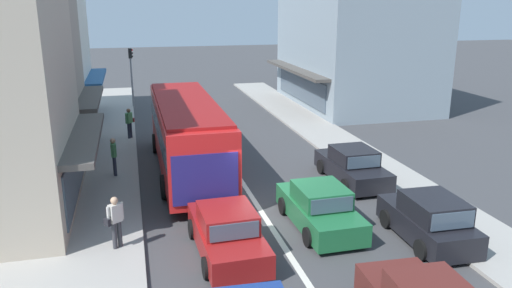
{
  "coord_description": "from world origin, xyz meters",
  "views": [
    {
      "loc": [
        -4.25,
        -16.22,
        7.29
      ],
      "look_at": [
        0.96,
        4.44,
        1.2
      ],
      "focal_mm": 35.0,
      "sensor_mm": 36.0,
      "label": 1
    }
  ],
  "objects_px": {
    "traffic_light_downstreet": "(131,68)",
    "pedestrian_with_handbag_near": "(129,121)",
    "sedan_queue_far_back": "(320,208)",
    "pedestrian_far_walker": "(114,154)",
    "city_bus": "(187,131)",
    "parked_sedan_kerb_second": "(352,166)",
    "sedan_adjacent_lane_lead": "(227,233)",
    "pedestrian_browsing_midblock": "(115,219)",
    "parked_hatchback_kerb_front": "(429,220)"
  },
  "relations": [
    {
      "from": "city_bus",
      "to": "traffic_light_downstreet",
      "type": "bearing_deg",
      "value": 98.19
    },
    {
      "from": "sedan_adjacent_lane_lead",
      "to": "pedestrian_with_handbag_near",
      "type": "xyz_separation_m",
      "value": [
        -2.7,
        13.79,
        0.4
      ]
    },
    {
      "from": "city_bus",
      "to": "pedestrian_with_handbag_near",
      "type": "xyz_separation_m",
      "value": [
        -2.45,
        6.03,
        -0.81
      ]
    },
    {
      "from": "pedestrian_far_walker",
      "to": "parked_sedan_kerb_second",
      "type": "bearing_deg",
      "value": -16.62
    },
    {
      "from": "sedan_adjacent_lane_lead",
      "to": "pedestrian_far_walker",
      "type": "height_order",
      "value": "pedestrian_far_walker"
    },
    {
      "from": "sedan_adjacent_lane_lead",
      "to": "sedan_queue_far_back",
      "type": "distance_m",
      "value": 3.51
    },
    {
      "from": "traffic_light_downstreet",
      "to": "pedestrian_browsing_midblock",
      "type": "relative_size",
      "value": 2.58
    },
    {
      "from": "sedan_adjacent_lane_lead",
      "to": "pedestrian_browsing_midblock",
      "type": "relative_size",
      "value": 2.61
    },
    {
      "from": "pedestrian_far_walker",
      "to": "sedan_queue_far_back",
      "type": "bearing_deg",
      "value": -44.67
    },
    {
      "from": "traffic_light_downstreet",
      "to": "pedestrian_with_handbag_near",
      "type": "distance_m",
      "value": 9.04
    },
    {
      "from": "parked_sedan_kerb_second",
      "to": "sedan_queue_far_back",
      "type": "bearing_deg",
      "value": -127.74
    },
    {
      "from": "pedestrian_browsing_midblock",
      "to": "pedestrian_with_handbag_near",
      "type": "bearing_deg",
      "value": 87.8
    },
    {
      "from": "parked_sedan_kerb_second",
      "to": "pedestrian_with_handbag_near",
      "type": "bearing_deg",
      "value": 135.05
    },
    {
      "from": "parked_hatchback_kerb_front",
      "to": "pedestrian_far_walker",
      "type": "xyz_separation_m",
      "value": [
        -9.67,
        8.49,
        0.36
      ]
    },
    {
      "from": "traffic_light_downstreet",
      "to": "pedestrian_with_handbag_near",
      "type": "height_order",
      "value": "traffic_light_downstreet"
    },
    {
      "from": "sedan_adjacent_lane_lead",
      "to": "traffic_light_downstreet",
      "type": "bearing_deg",
      "value": 96.04
    },
    {
      "from": "sedan_queue_far_back",
      "to": "pedestrian_far_walker",
      "type": "xyz_separation_m",
      "value": [
        -6.74,
        6.66,
        0.4
      ]
    },
    {
      "from": "sedan_adjacent_lane_lead",
      "to": "pedestrian_browsing_midblock",
      "type": "bearing_deg",
      "value": 164.44
    },
    {
      "from": "sedan_adjacent_lane_lead",
      "to": "pedestrian_far_walker",
      "type": "relative_size",
      "value": 2.61
    },
    {
      "from": "traffic_light_downstreet",
      "to": "sedan_adjacent_lane_lead",
      "type": "bearing_deg",
      "value": -83.96
    },
    {
      "from": "sedan_queue_far_back",
      "to": "parked_hatchback_kerb_front",
      "type": "distance_m",
      "value": 3.46
    },
    {
      "from": "city_bus",
      "to": "parked_sedan_kerb_second",
      "type": "xyz_separation_m",
      "value": [
        6.53,
        -2.93,
        -1.22
      ]
    },
    {
      "from": "sedan_queue_far_back",
      "to": "parked_hatchback_kerb_front",
      "type": "xyz_separation_m",
      "value": [
        2.94,
        -1.83,
        0.05
      ]
    },
    {
      "from": "parked_hatchback_kerb_front",
      "to": "pedestrian_browsing_midblock",
      "type": "xyz_separation_m",
      "value": [
        -9.49,
        1.66,
        0.36
      ]
    },
    {
      "from": "pedestrian_browsing_midblock",
      "to": "parked_hatchback_kerb_front",
      "type": "bearing_deg",
      "value": -9.94
    },
    {
      "from": "pedestrian_with_handbag_near",
      "to": "pedestrian_far_walker",
      "type": "relative_size",
      "value": 1.0
    },
    {
      "from": "sedan_queue_far_back",
      "to": "pedestrian_browsing_midblock",
      "type": "distance_m",
      "value": 6.56
    },
    {
      "from": "sedan_queue_far_back",
      "to": "traffic_light_downstreet",
      "type": "bearing_deg",
      "value": 104.9
    },
    {
      "from": "pedestrian_browsing_midblock",
      "to": "sedan_queue_far_back",
      "type": "bearing_deg",
      "value": 1.45
    },
    {
      "from": "city_bus",
      "to": "pedestrian_far_walker",
      "type": "distance_m",
      "value": 3.24
    },
    {
      "from": "city_bus",
      "to": "sedan_queue_far_back",
      "type": "xyz_separation_m",
      "value": [
        3.6,
        -6.7,
        -1.22
      ]
    },
    {
      "from": "pedestrian_with_handbag_near",
      "to": "pedestrian_far_walker",
      "type": "height_order",
      "value": "same"
    },
    {
      "from": "traffic_light_downstreet",
      "to": "parked_hatchback_kerb_front",
      "type": "bearing_deg",
      "value": -69.66
    },
    {
      "from": "parked_hatchback_kerb_front",
      "to": "pedestrian_with_handbag_near",
      "type": "bearing_deg",
      "value": 121.68
    },
    {
      "from": "city_bus",
      "to": "sedan_adjacent_lane_lead",
      "type": "xyz_separation_m",
      "value": [
        0.25,
        -7.76,
        -1.22
      ]
    },
    {
      "from": "city_bus",
      "to": "pedestrian_with_handbag_near",
      "type": "bearing_deg",
      "value": 112.09
    },
    {
      "from": "parked_hatchback_kerb_front",
      "to": "traffic_light_downstreet",
      "type": "distance_m",
      "value": 25.07
    },
    {
      "from": "sedan_queue_far_back",
      "to": "parked_sedan_kerb_second",
      "type": "xyz_separation_m",
      "value": [
        2.92,
        3.78,
        0.0
      ]
    },
    {
      "from": "city_bus",
      "to": "sedan_queue_far_back",
      "type": "bearing_deg",
      "value": -61.73
    },
    {
      "from": "sedan_queue_far_back",
      "to": "pedestrian_far_walker",
      "type": "height_order",
      "value": "pedestrian_far_walker"
    },
    {
      "from": "city_bus",
      "to": "parked_hatchback_kerb_front",
      "type": "distance_m",
      "value": 10.81
    },
    {
      "from": "sedan_queue_far_back",
      "to": "pedestrian_far_walker",
      "type": "distance_m",
      "value": 9.48
    },
    {
      "from": "sedan_queue_far_back",
      "to": "pedestrian_with_handbag_near",
      "type": "relative_size",
      "value": 2.59
    },
    {
      "from": "parked_hatchback_kerb_front",
      "to": "sedan_adjacent_lane_lead",
      "type": "bearing_deg",
      "value": 173.01
    },
    {
      "from": "sedan_adjacent_lane_lead",
      "to": "pedestrian_browsing_midblock",
      "type": "height_order",
      "value": "pedestrian_browsing_midblock"
    },
    {
      "from": "city_bus",
      "to": "parked_hatchback_kerb_front",
      "type": "relative_size",
      "value": 2.91
    },
    {
      "from": "parked_sedan_kerb_second",
      "to": "pedestrian_far_walker",
      "type": "distance_m",
      "value": 10.09
    },
    {
      "from": "city_bus",
      "to": "parked_hatchback_kerb_front",
      "type": "height_order",
      "value": "city_bus"
    },
    {
      "from": "parked_sedan_kerb_second",
      "to": "pedestrian_far_walker",
      "type": "height_order",
      "value": "pedestrian_far_walker"
    },
    {
      "from": "city_bus",
      "to": "sedan_queue_far_back",
      "type": "height_order",
      "value": "city_bus"
    }
  ]
}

